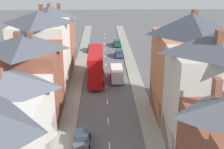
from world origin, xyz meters
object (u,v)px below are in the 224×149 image
Objects in this scene: car_parked_right_a at (119,53)px; car_mid_white at (92,48)px; car_near_silver at (97,47)px; delivery_van at (117,74)px; double_decker_bus_lead at (96,66)px; car_parked_left_b at (117,43)px; car_near_blue at (82,138)px.

car_mid_white is (-6.20, 4.49, 0.06)m from car_parked_right_a.
car_near_silver is 0.76× the size of delivery_van.
car_parked_left_b is at bearing 78.68° from double_decker_bus_lead.
delivery_van reaches higher than car_parked_left_b.
car_parked_right_a is at bearing 79.99° from car_near_blue.
double_decker_bus_lead is at bearing -108.20° from car_parked_right_a.
delivery_van reaches higher than car_near_blue.
car_parked_left_b is at bearing 86.97° from delivery_van.
double_decker_bus_lead reaches higher than car_near_silver.
car_parked_left_b is at bearing 82.11° from car_near_blue.
double_decker_bus_lead is 25.10m from car_parked_left_b.
car_parked_right_a is at bearing -46.16° from car_near_silver.
car_near_silver is 0.87× the size of car_parked_left_b.
double_decker_bus_lead is 2.36× the size of car_parked_left_b.
car_near_silver reaches higher than car_parked_right_a.
car_near_blue is 0.77× the size of delivery_van.
car_near_silver is at bearing 133.84° from car_parked_right_a.
car_parked_right_a is 9.60m from car_parked_left_b.
car_mid_white reaches higher than car_near_blue.
car_mid_white is 0.85× the size of delivery_van.
delivery_van is at bearing -0.66° from double_decker_bus_lead.
delivery_van is at bearing -94.96° from car_parked_right_a.
delivery_van reaches higher than car_mid_white.
car_parked_left_b is (6.20, 44.72, 0.01)m from car_near_blue.
car_near_blue is at bearing -103.67° from delivery_van.
car_mid_white is 20.08m from delivery_van.
car_parked_left_b is at bearing 39.45° from car_mid_white.
car_near_blue is 1.01× the size of car_near_silver.
car_near_blue is 40.25m from car_near_silver.
double_decker_bus_lead is 2.70× the size of car_near_blue.
car_near_silver is at bearing 89.97° from double_decker_bus_lead.
double_decker_bus_lead reaches higher than car_parked_right_a.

